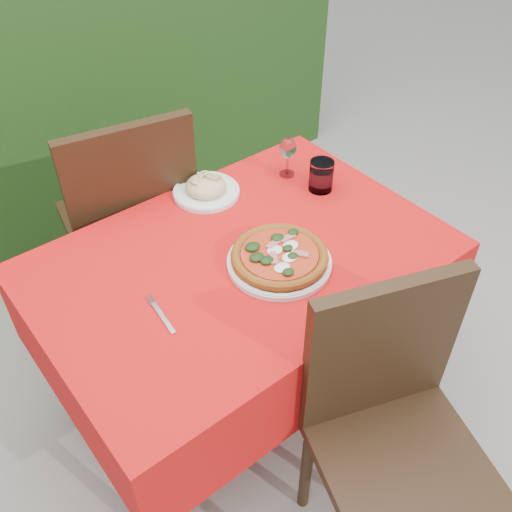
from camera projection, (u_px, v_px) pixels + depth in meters
ground at (244, 395)px, 2.26m from camera, size 60.00×60.00×0.00m
hedge at (30, 48)px, 2.55m from camera, size 3.20×0.55×1.78m
dining_table at (242, 289)px, 1.87m from camera, size 1.26×0.86×0.75m
chair_near at (392, 419)px, 1.55m from camera, size 0.56×0.56×0.98m
chair_far at (131, 216)px, 2.17m from camera, size 0.54×0.54×1.02m
pizza_plate at (279, 258)px, 1.71m from camera, size 0.35×0.35×0.06m
pasta_plate at (206, 188)px, 1.99m from camera, size 0.23×0.23×0.07m
water_glass at (321, 177)px, 2.00m from camera, size 0.08×0.08×0.11m
wine_glass at (288, 149)px, 2.03m from camera, size 0.06×0.06×0.15m
fork at (163, 318)px, 1.57m from camera, size 0.04×0.18×0.00m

